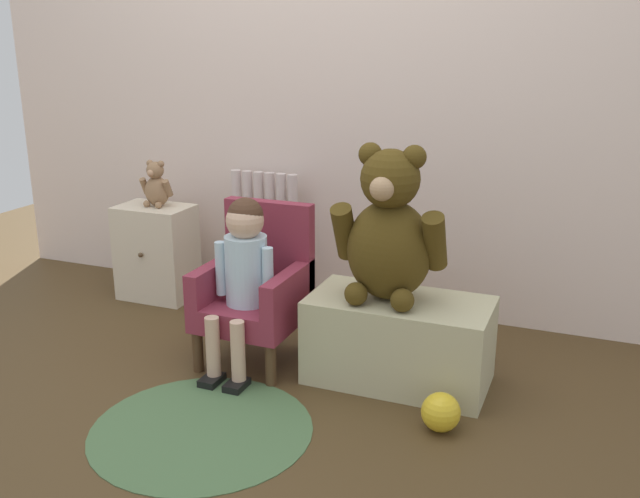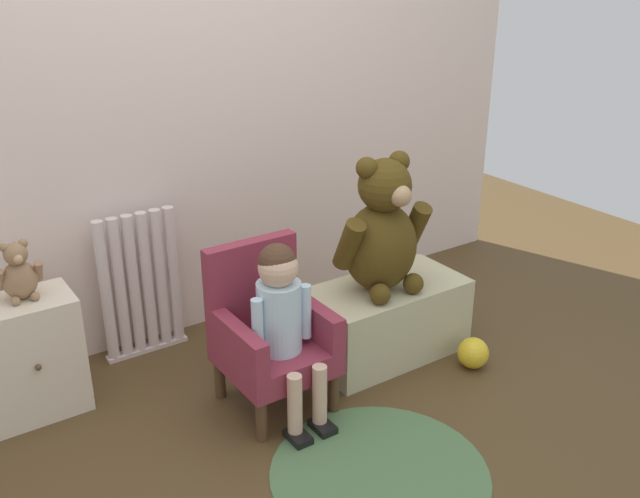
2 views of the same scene
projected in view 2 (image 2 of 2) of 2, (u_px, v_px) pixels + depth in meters
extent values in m
plane|color=#49361C|center=(347.00, 459.00, 2.55)|extent=(6.00, 6.00, 0.00)
cube|color=beige|center=(179.00, 73.00, 3.03)|extent=(3.80, 0.05, 2.40)
cylinder|color=beige|center=(106.00, 292.00, 3.04)|extent=(0.05, 0.05, 0.64)
cylinder|color=beige|center=(120.00, 288.00, 3.07)|extent=(0.05, 0.05, 0.64)
cylinder|color=beige|center=(134.00, 285.00, 3.10)|extent=(0.05, 0.05, 0.64)
cylinder|color=beige|center=(147.00, 281.00, 3.13)|extent=(0.05, 0.05, 0.64)
cylinder|color=beige|center=(161.00, 278.00, 3.16)|extent=(0.05, 0.05, 0.64)
cylinder|color=beige|center=(174.00, 274.00, 3.20)|extent=(0.05, 0.05, 0.64)
cube|color=beige|center=(148.00, 348.00, 3.24)|extent=(0.37, 0.05, 0.02)
cube|color=beige|center=(30.00, 357.00, 2.74)|extent=(0.37, 0.25, 0.48)
sphere|color=#4C3823|center=(38.00, 367.00, 2.62)|extent=(0.02, 0.02, 0.02)
cube|color=maroon|center=(275.00, 355.00, 2.79)|extent=(0.39, 0.40, 0.10)
cube|color=maroon|center=(251.00, 285.00, 2.82)|extent=(0.39, 0.06, 0.38)
cube|color=maroon|center=(236.00, 341.00, 2.65)|extent=(0.06, 0.40, 0.14)
cube|color=maroon|center=(310.00, 317.00, 2.82)|extent=(0.06, 0.40, 0.14)
cylinder|color=#4C331E|center=(261.00, 420.00, 2.62)|extent=(0.04, 0.04, 0.17)
cylinder|color=#4C331E|center=(334.00, 392.00, 2.79)|extent=(0.04, 0.04, 0.17)
cylinder|color=#4C331E|center=(220.00, 378.00, 2.88)|extent=(0.04, 0.04, 0.17)
cylinder|color=#4C331E|center=(288.00, 354.00, 3.05)|extent=(0.04, 0.04, 0.17)
cylinder|color=silver|center=(279.00, 317.00, 2.68)|extent=(0.17, 0.17, 0.28)
sphere|color=#D8AD8E|center=(278.00, 267.00, 2.60)|extent=(0.15, 0.15, 0.15)
sphere|color=#472D1E|center=(277.00, 262.00, 2.60)|extent=(0.14, 0.14, 0.14)
cylinder|color=#D8AD8E|center=(295.00, 404.00, 2.61)|extent=(0.06, 0.06, 0.24)
cube|color=black|center=(298.00, 437.00, 2.65)|extent=(0.07, 0.11, 0.03)
cylinder|color=#D8AD8E|center=(320.00, 394.00, 2.67)|extent=(0.06, 0.06, 0.24)
cube|color=black|center=(323.00, 427.00, 2.70)|extent=(0.07, 0.11, 0.03)
cylinder|color=silver|center=(258.00, 326.00, 2.61)|extent=(0.04, 0.04, 0.22)
cylinder|color=silver|center=(306.00, 311.00, 2.72)|extent=(0.04, 0.04, 0.22)
cube|color=#BCB78D|center=(387.00, 319.00, 3.16)|extent=(0.70, 0.36, 0.34)
ellipsoid|color=#483611|center=(380.00, 247.00, 3.00)|extent=(0.33, 0.28, 0.38)
sphere|color=#483611|center=(385.00, 185.00, 2.88)|extent=(0.22, 0.22, 0.22)
sphere|color=tan|center=(401.00, 196.00, 2.81)|extent=(0.09, 0.09, 0.09)
sphere|color=#483611|center=(367.00, 168.00, 2.82)|extent=(0.09, 0.09, 0.09)
sphere|color=#483611|center=(399.00, 161.00, 2.90)|extent=(0.09, 0.09, 0.09)
cylinder|color=#483611|center=(349.00, 244.00, 2.87)|extent=(0.08, 0.17, 0.24)
cylinder|color=#483611|center=(415.00, 227.00, 3.05)|extent=(0.08, 0.17, 0.24)
sphere|color=#483611|center=(380.00, 294.00, 2.92)|extent=(0.09, 0.09, 0.09)
sphere|color=#483611|center=(413.00, 283.00, 3.01)|extent=(0.09, 0.09, 0.09)
ellipsoid|color=#916D4C|center=(20.00, 280.00, 2.63)|extent=(0.13, 0.11, 0.15)
sphere|color=#916D4C|center=(15.00, 254.00, 2.59)|extent=(0.09, 0.09, 0.09)
sphere|color=tan|center=(18.00, 259.00, 2.56)|extent=(0.03, 0.03, 0.03)
sphere|color=#916D4C|center=(4.00, 247.00, 2.56)|extent=(0.03, 0.03, 0.03)
sphere|color=#916D4C|center=(23.00, 243.00, 2.60)|extent=(0.03, 0.03, 0.03)
cylinder|color=#916D4C|center=(0.00, 280.00, 2.59)|extent=(0.03, 0.07, 0.09)
cylinder|color=#916D4C|center=(38.00, 271.00, 2.66)|extent=(0.03, 0.07, 0.09)
sphere|color=#916D4C|center=(16.00, 301.00, 2.60)|extent=(0.03, 0.03, 0.03)
sphere|color=#916D4C|center=(35.00, 296.00, 2.64)|extent=(0.03, 0.03, 0.03)
cylinder|color=#4A6B42|center=(380.00, 472.00, 2.49)|extent=(0.77, 0.77, 0.01)
sphere|color=gold|center=(473.00, 353.00, 3.09)|extent=(0.14, 0.14, 0.14)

